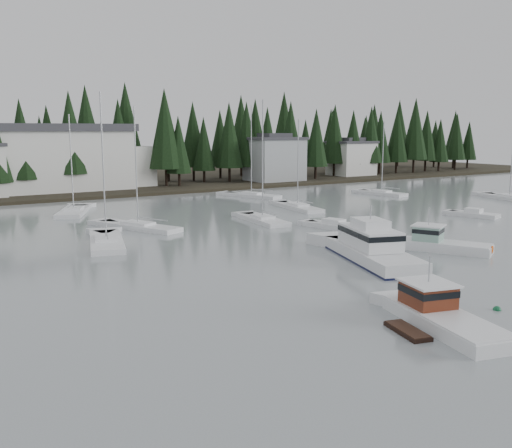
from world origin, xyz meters
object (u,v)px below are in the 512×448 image
Objects in this scene: harbor_inn at (67,158)px; sailboat_5 at (251,196)px; runabout_2 at (473,215)px; lobster_boat_brown at (439,318)px; sailboat_7 at (138,228)px; sailboat_9 at (509,199)px; sailboat_8 at (107,244)px; sailboat_10 at (263,221)px; cabin_cruiser_center at (372,251)px; house_east_b at (351,157)px; lobster_boat_teal at (441,245)px; house_east_a at (275,158)px; sailboat_3 at (381,194)px; sailboat_6 at (74,213)px; runabout_1 at (334,227)px; sailboat_0 at (297,208)px.

harbor_inn is 2.01× the size of sailboat_5.
lobster_boat_brown is at bearing 108.87° from runabout_2.
harbor_inn is 40.69m from sailboat_7.
sailboat_5 reaches higher than sailboat_9.
sailboat_8 reaches higher than sailboat_10.
sailboat_9 is at bearing -49.32° from cabin_cruiser_center.
sailboat_9 is at bearing -99.73° from house_east_b.
cabin_cruiser_center is 7.79m from lobster_boat_teal.
house_east_a is 55.66m from sailboat_7.
sailboat_3 is (41.80, -30.87, -5.71)m from harbor_inn.
harbor_inn is at bearing 177.80° from house_east_b.
sailboat_8 is at bearing 24.89° from lobster_boat_teal.
lobster_boat_teal is at bearing 133.70° from sailboat_3.
sailboat_7 is (-3.38, -40.15, -5.71)m from harbor_inn.
sailboat_10 is (3.33, 21.04, -0.69)m from cabin_cruiser_center.
runabout_2 is at bearing -117.44° from house_east_b.
sailboat_6 is at bearing 48.53° from sailboat_10.
sailboat_3 is at bearing -36.45° from harbor_inn.
house_east_a is 49.62m from sailboat_6.
sailboat_9 is at bearing -84.72° from sailboat_6.
harbor_inn is 45.01m from sailboat_10.
harbor_inn is 4.74× the size of runabout_2.
house_east_a is 1.33× the size of lobster_boat_teal.
sailboat_10 is (-43.13, 2.49, 0.01)m from sailboat_9.
house_east_b is 1.09× the size of lobster_boat_brown.
lobster_boat_brown is 42.58m from runabout_2.
sailboat_9 is (-7.47, -43.58, -4.34)m from house_east_b.
sailboat_5 is at bearing 5.01° from runabout_2.
cabin_cruiser_center is 0.87× the size of sailboat_10.
harbor_inn is 64.10m from runabout_2.
lobster_boat_brown is 0.61× the size of sailboat_8.
sailboat_7 is 20.90m from runabout_1.
runabout_2 is (11.85, -31.83, 0.05)m from sailboat_5.
harbor_inn is (-38.96, 4.34, 0.87)m from house_east_a.
house_east_b is 0.67× the size of sailboat_10.
sailboat_6 is at bearing 86.31° from sailboat_9.
sailboat_8 reaches higher than lobster_boat_brown.
house_east_a is 83.86m from lobster_boat_brown.
sailboat_7 is 1.87× the size of runabout_1.
sailboat_7 is (-23.62, -3.24, 0.01)m from sailboat_0.
sailboat_0 reaches higher than lobster_boat_teal.
sailboat_8 is 19.51m from sailboat_10.
lobster_boat_brown is 0.65× the size of sailboat_7.
sailboat_5 reaches higher than runabout_2.
runabout_1 is (7.32, 13.24, -0.64)m from cabin_cruiser_center.
sailboat_7 is at bearing 106.80° from sailboat_0.
lobster_boat_teal is at bearing 104.31° from runabout_2.
sailboat_10 is at bearing 9.92° from cabin_cruiser_center.
lobster_boat_brown is at bearing -149.88° from sailboat_6.
runabout_1 is at bearing -10.03° from cabin_cruiser_center.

